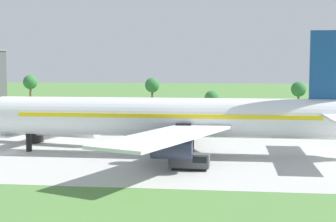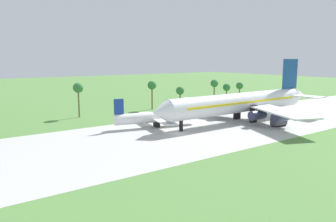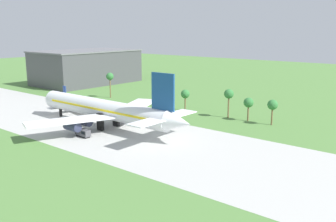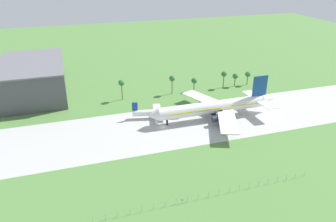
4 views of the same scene
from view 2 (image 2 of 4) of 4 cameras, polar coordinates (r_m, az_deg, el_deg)
name	(u,v)px [view 2 (image 2 of 4)]	position (r m, az deg, el deg)	size (l,w,h in m)	color
ground_plane	(177,134)	(91.52, 1.58, -3.95)	(600.00, 600.00, 0.00)	#517F3D
taxiway_strip	(177,134)	(91.51, 1.58, -3.94)	(320.00, 44.00, 0.02)	#B2B2AD
jet_airliner	(243,103)	(111.17, 12.96, 1.45)	(71.22, 56.92, 20.52)	white
regional_aircraft	(156,117)	(99.86, -2.07, -1.07)	(26.10, 23.70, 9.20)	white
baggage_tug	(279,122)	(106.91, 18.80, -1.82)	(5.86, 2.31, 2.41)	black
palm_tree_row	(188,87)	(144.85, 3.45, 4.18)	(87.00, 3.60, 12.33)	brown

